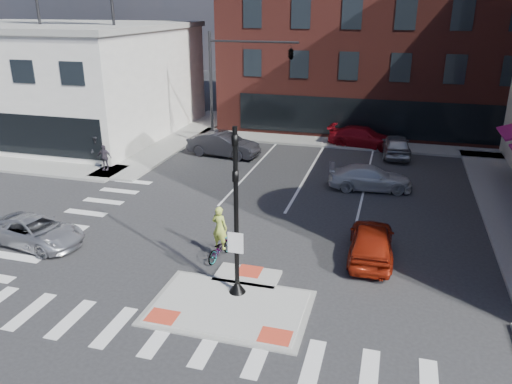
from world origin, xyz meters
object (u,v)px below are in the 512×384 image
(silver_suv, at_px, (35,231))
(bg_car_silver, at_px, (396,145))
(pedestrian_b, at_px, (104,158))
(white_pickup, at_px, (370,178))
(cyclist, at_px, (220,241))
(bg_car_red, at_px, (363,137))
(red_sedan, at_px, (371,241))
(bg_car_dark, at_px, (223,144))
(pedestrian_a, at_px, (97,151))

(silver_suv, height_order, bg_car_silver, bg_car_silver)
(bg_car_silver, relative_size, pedestrian_b, 2.81)
(white_pickup, bearing_deg, bg_car_silver, -17.47)
(silver_suv, relative_size, pedestrian_b, 2.79)
(bg_car_silver, relative_size, cyclist, 1.96)
(bg_car_silver, xyz_separation_m, bg_car_red, (-2.30, 1.77, -0.03))
(silver_suv, bearing_deg, red_sedan, -70.65)
(bg_car_silver, bearing_deg, bg_car_red, -43.59)
(bg_car_red, bearing_deg, silver_suv, 155.31)
(red_sedan, height_order, bg_car_dark, bg_car_dark)
(bg_car_dark, xyz_separation_m, cyclist, (4.70, -13.79, -0.04))
(silver_suv, xyz_separation_m, pedestrian_b, (-2.50, 9.47, 0.33))
(cyclist, bearing_deg, red_sedan, -152.89)
(silver_suv, relative_size, bg_car_dark, 0.91)
(bg_car_silver, distance_m, cyclist, 18.14)
(white_pickup, bearing_deg, red_sedan, 176.52)
(white_pickup, xyz_separation_m, cyclist, (-5.27, -9.90, 0.10))
(white_pickup, bearing_deg, cyclist, 144.43)
(white_pickup, xyz_separation_m, bg_car_red, (-1.07, 8.80, 0.07))
(red_sedan, distance_m, bg_car_dark, 16.06)
(red_sedan, distance_m, white_pickup, 8.23)
(silver_suv, xyz_separation_m, bg_car_red, (12.20, 19.68, 0.11))
(silver_suv, bearing_deg, cyclist, -74.59)
(pedestrian_a, bearing_deg, cyclist, -12.38)
(red_sedan, bearing_deg, silver_suv, 8.53)
(white_pickup, height_order, bg_car_dark, bg_car_dark)
(bg_car_silver, bearing_deg, silver_suv, 45.01)
(pedestrian_a, distance_m, pedestrian_b, 1.17)
(red_sedan, height_order, pedestrian_b, pedestrian_b)
(bg_car_red, relative_size, pedestrian_b, 3.16)
(white_pickup, distance_m, bg_car_silver, 7.14)
(white_pickup, distance_m, pedestrian_b, 15.83)
(white_pickup, distance_m, bg_car_dark, 10.71)
(silver_suv, distance_m, cyclist, 8.06)
(red_sedan, bearing_deg, pedestrian_a, -25.88)
(bg_car_red, height_order, pedestrian_a, pedestrian_a)
(pedestrian_a, relative_size, pedestrian_b, 1.20)
(silver_suv, distance_m, bg_car_red, 23.16)
(white_pickup, distance_m, bg_car_red, 8.86)
(silver_suv, xyz_separation_m, pedestrian_a, (-3.41, 10.18, 0.49))
(red_sedan, relative_size, bg_car_dark, 0.90)
(red_sedan, distance_m, bg_car_silver, 15.25)
(bg_car_red, height_order, cyclist, cyclist)
(pedestrian_b, bearing_deg, bg_car_silver, 20.73)
(pedestrian_a, bearing_deg, bg_car_red, 57.80)
(bg_car_dark, bearing_deg, pedestrian_a, 131.66)
(pedestrian_a, bearing_deg, pedestrian_b, -11.13)
(bg_car_silver, bearing_deg, white_pickup, 74.07)
(cyclist, bearing_deg, pedestrian_b, -28.00)
(white_pickup, bearing_deg, pedestrian_a, 84.86)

